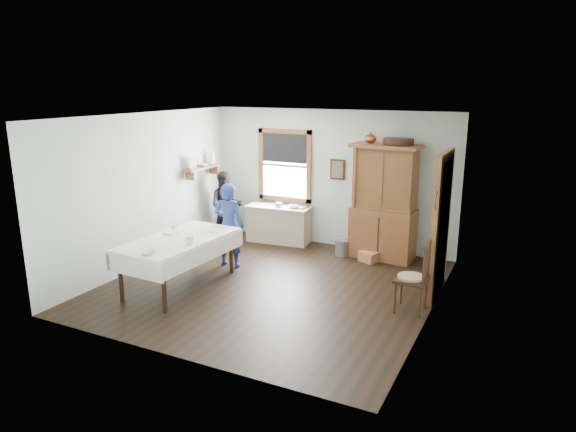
{
  "coord_description": "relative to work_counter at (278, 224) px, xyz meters",
  "views": [
    {
      "loc": [
        3.66,
        -6.86,
        3.16
      ],
      "look_at": [
        0.14,
        0.3,
        1.11
      ],
      "focal_mm": 32.0,
      "sensor_mm": 36.0,
      "label": 1
    }
  ],
  "objects": [
    {
      "name": "table_cup_a",
      "position": [
        0.04,
        -3.02,
        0.48
      ],
      "size": [
        0.16,
        0.16,
        0.1
      ],
      "primitive_type": "imported",
      "rotation": [
        0.0,
        0.0,
        0.28
      ],
      "color": "white",
      "rests_on": "dining_table"
    },
    {
      "name": "table_bowl",
      "position": [
        -0.2,
        -3.67,
        0.46
      ],
      "size": [
        0.29,
        0.29,
        0.06
      ],
      "primitive_type": "imported",
      "rotation": [
        0.0,
        0.0,
        -0.26
      ],
      "color": "white",
      "rests_on": "dining_table"
    },
    {
      "name": "woman_blue",
      "position": [
        -0.12,
        -1.67,
        0.32
      ],
      "size": [
        0.54,
        0.38,
        1.4
      ],
      "primitive_type": "imported",
      "rotation": [
        0.0,
        0.0,
        3.22
      ],
      "color": "navy",
      "rests_on": "room"
    },
    {
      "name": "work_counter",
      "position": [
        0.0,
        0.0,
        0.0
      ],
      "size": [
        1.36,
        0.61,
        0.76
      ],
      "primitive_type": "cube",
      "rotation": [
        0.0,
        0.0,
        0.08
      ],
      "color": "#CCAF8E",
      "rests_on": "room"
    },
    {
      "name": "table_cup_b",
      "position": [
        -0.62,
        -2.55,
        0.48
      ],
      "size": [
        0.12,
        0.12,
        0.1
      ],
      "primitive_type": "imported",
      "rotation": [
        0.0,
        0.0,
        -0.11
      ],
      "color": "white",
      "rests_on": "dining_table"
    },
    {
      "name": "counter_book",
      "position": [
        0.36,
        0.08,
        0.39
      ],
      "size": [
        0.19,
        0.25,
        0.02
      ],
      "primitive_type": "imported",
      "rotation": [
        0.0,
        0.0,
        -0.02
      ],
      "color": "brown",
      "rests_on": "work_counter"
    },
    {
      "name": "wall_shelf",
      "position": [
        -1.37,
        -0.63,
        1.19
      ],
      "size": [
        0.24,
        1.0,
        0.44
      ],
      "color": "brown",
      "rests_on": "room"
    },
    {
      "name": "wicker_basket",
      "position": [
        2.04,
        -0.37,
        -0.28
      ],
      "size": [
        0.38,
        0.33,
        0.19
      ],
      "primitive_type": "cube",
      "rotation": [
        0.0,
        0.0,
        -0.4
      ],
      "color": "tan",
      "rests_on": "room"
    },
    {
      "name": "rug_beater",
      "position": [
        3.45,
        -1.87,
        1.34
      ],
      "size": [
        0.01,
        0.27,
        0.27
      ],
      "primitive_type": "torus",
      "rotation": [
        0.0,
        1.57,
        0.0
      ],
      "color": "black",
      "rests_on": "room"
    },
    {
      "name": "spindle_chair",
      "position": [
        3.23,
        -2.14,
        0.15
      ],
      "size": [
        0.49,
        0.49,
        1.05
      ],
      "primitive_type": "cube",
      "rotation": [
        0.0,
        0.0,
        0.0
      ],
      "color": "#371D13",
      "rests_on": "room"
    },
    {
      "name": "counter_bowl",
      "position": [
        0.35,
        -0.01,
        0.41
      ],
      "size": [
        0.22,
        0.22,
        0.06
      ],
      "primitive_type": "imported",
      "rotation": [
        0.0,
        0.0,
        0.1
      ],
      "color": "white",
      "rests_on": "work_counter"
    },
    {
      "name": "doorway",
      "position": [
        3.45,
        -1.32,
        0.78
      ],
      "size": [
        0.09,
        1.14,
        2.22
      ],
      "color": "#453831",
      "rests_on": "room"
    },
    {
      "name": "window",
      "position": [
        -0.0,
        0.3,
        1.26
      ],
      "size": [
        1.18,
        0.07,
        1.48
      ],
      "color": "white",
      "rests_on": "room"
    },
    {
      "name": "dining_table",
      "position": [
        -0.31,
        -2.85,
        0.03
      ],
      "size": [
        1.17,
        2.08,
        0.81
      ],
      "primitive_type": "cube",
      "rotation": [
        0.0,
        0.0,
        -0.05
      ],
      "color": "white",
      "rests_on": "room"
    },
    {
      "name": "figure_dark",
      "position": [
        -1.03,
        -0.34,
        0.29
      ],
      "size": [
        0.8,
        0.74,
        1.34
      ],
      "primitive_type": "imported",
      "rotation": [
        0.0,
        0.0,
        0.45
      ],
      "color": "black",
      "rests_on": "room"
    },
    {
      "name": "pail",
      "position": [
        1.49,
        -0.22,
        -0.22
      ],
      "size": [
        0.31,
        0.31,
        0.31
      ],
      "primitive_type": "cube",
      "rotation": [
        0.0,
        0.0,
        -0.08
      ],
      "color": "gray",
      "rests_on": "room"
    },
    {
      "name": "room",
      "position": [
        1.0,
        -2.17,
        0.97
      ],
      "size": [
        5.01,
        5.01,
        2.7
      ],
      "color": "black",
      "rests_on": "ground"
    },
    {
      "name": "china_hutch",
      "position": [
        2.19,
        -0.04,
        0.69
      ],
      "size": [
        1.29,
        0.68,
        2.13
      ],
      "primitive_type": "cube",
      "rotation": [
        0.0,
        0.0,
        -0.07
      ],
      "color": "brown",
      "rests_on": "room"
    },
    {
      "name": "framed_picture",
      "position": [
        1.15,
        0.29,
        1.17
      ],
      "size": [
        0.3,
        0.04,
        0.4
      ],
      "primitive_type": "cube",
      "color": "#371D13",
      "rests_on": "room"
    },
    {
      "name": "shelf_bowl",
      "position": [
        -1.37,
        -0.62,
        1.22
      ],
      "size": [
        0.22,
        0.22,
        0.05
      ],
      "primitive_type": "imported",
      "color": "white",
      "rests_on": "wall_shelf"
    }
  ]
}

